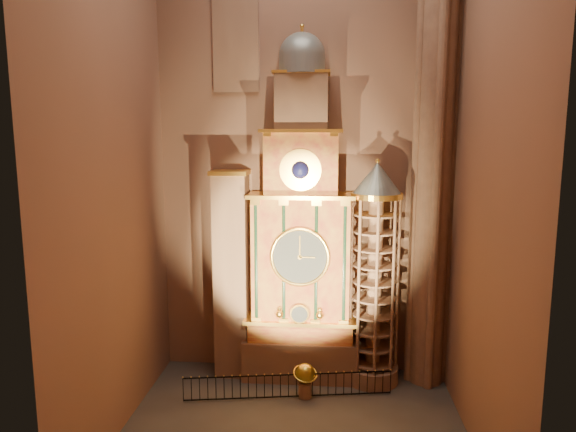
# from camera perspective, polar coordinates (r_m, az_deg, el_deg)

# --- Properties ---
(floor) EXTENTS (14.00, 14.00, 0.00)m
(floor) POSITION_cam_1_polar(r_m,az_deg,el_deg) (22.49, 0.62, -22.85)
(floor) COLOR #383330
(floor) RESTS_ON ground
(wall_back) EXTENTS (22.00, 0.00, 22.00)m
(wall_back) POSITION_cam_1_polar(r_m,az_deg,el_deg) (25.11, 1.64, 7.01)
(wall_back) COLOR #915F4E
(wall_back) RESTS_ON floor
(wall_left) EXTENTS (0.00, 22.00, 22.00)m
(wall_left) POSITION_cam_1_polar(r_m,az_deg,el_deg) (20.82, -19.04, 6.13)
(wall_left) COLOR #915F4E
(wall_left) RESTS_ON floor
(wall_right) EXTENTS (0.00, 22.00, 22.00)m
(wall_right) POSITION_cam_1_polar(r_m,az_deg,el_deg) (19.90, 21.33, 5.89)
(wall_right) COLOR #915F4E
(wall_right) RESTS_ON floor
(astronomical_clock) EXTENTS (5.60, 2.41, 16.70)m
(astronomical_clock) POSITION_cam_1_polar(r_m,az_deg,el_deg) (24.61, 1.47, -3.18)
(astronomical_clock) COLOR #8C634C
(astronomical_clock) RESTS_ON floor
(portrait_tower) EXTENTS (1.80, 1.60, 10.20)m
(portrait_tower) POSITION_cam_1_polar(r_m,az_deg,el_deg) (25.41, -6.27, -6.39)
(portrait_tower) COLOR #8C634C
(portrait_tower) RESTS_ON floor
(stair_turret) EXTENTS (2.50, 2.50, 10.80)m
(stair_turret) POSITION_cam_1_polar(r_m,az_deg,el_deg) (24.75, 9.59, -6.60)
(stair_turret) COLOR #8C634C
(stair_turret) RESTS_ON floor
(gothic_pier) EXTENTS (2.04, 2.04, 22.00)m
(gothic_pier) POSITION_cam_1_polar(r_m,az_deg,el_deg) (24.54, 15.98, 6.63)
(gothic_pier) COLOR #8C634C
(gothic_pier) RESTS_ON floor
(stained_glass_window) EXTENTS (2.20, 0.14, 5.20)m
(stained_glass_window) POSITION_cam_1_polar(r_m,az_deg,el_deg) (25.81, -5.85, 19.29)
(stained_glass_window) COLOR navy
(stained_glass_window) RESTS_ON wall_back
(celestial_globe) EXTENTS (1.44, 1.41, 1.60)m
(celestial_globe) POSITION_cam_1_polar(r_m,az_deg,el_deg) (24.46, 1.92, -17.48)
(celestial_globe) COLOR #8C634C
(celestial_globe) RESTS_ON floor
(iron_railing) EXTENTS (9.33, 1.54, 1.11)m
(iron_railing) POSITION_cam_1_polar(r_m,az_deg,el_deg) (24.51, 0.05, -18.36)
(iron_railing) COLOR black
(iron_railing) RESTS_ON floor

